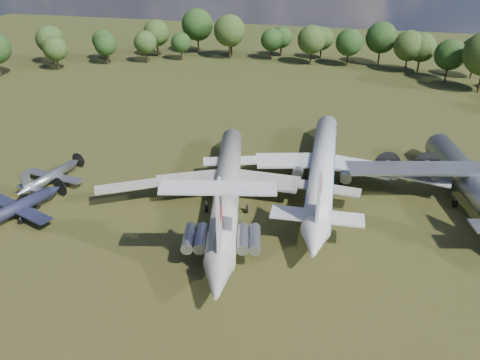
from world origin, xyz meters
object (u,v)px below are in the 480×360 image
(person_on_il62, at_px, (221,223))
(small_prop_west, at_px, (15,211))
(tu104_jet, at_px, (322,170))
(il62_airliner, at_px, (227,191))
(an12_transport, at_px, (473,187))
(small_prop_northwest, at_px, (51,178))

(person_on_il62, bearing_deg, small_prop_west, -28.45)
(tu104_jet, bearing_deg, person_on_il62, -115.36)
(il62_airliner, distance_m, person_on_il62, 14.00)
(an12_transport, bearing_deg, tu104_jet, 164.90)
(il62_airliner, height_order, small_prop_northwest, il62_airliner)
(il62_airliner, xyz_separation_m, tu104_jet, (12.57, 9.88, 0.09))
(il62_airliner, relative_size, small_prop_west, 2.89)
(il62_airliner, height_order, person_on_il62, person_on_il62)
(small_prop_west, distance_m, small_prop_northwest, 10.31)
(an12_transport, bearing_deg, person_on_il62, -157.98)
(tu104_jet, distance_m, person_on_il62, 25.18)
(tu104_jet, bearing_deg, an12_transport, -4.11)
(il62_airliner, relative_size, small_prop_northwest, 3.38)
(il62_airliner, distance_m, tu104_jet, 15.99)
(tu104_jet, height_order, small_prop_northwest, tu104_jet)
(an12_transport, height_order, small_prop_northwest, an12_transport)
(il62_airliner, relative_size, person_on_il62, 26.74)
(il62_airliner, bearing_deg, tu104_jet, 24.89)
(small_prop_west, distance_m, person_on_il62, 30.91)
(il62_airliner, distance_m, small_prop_west, 29.53)
(tu104_jet, relative_size, small_prop_northwest, 3.44)
(tu104_jet, distance_m, small_prop_west, 45.10)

